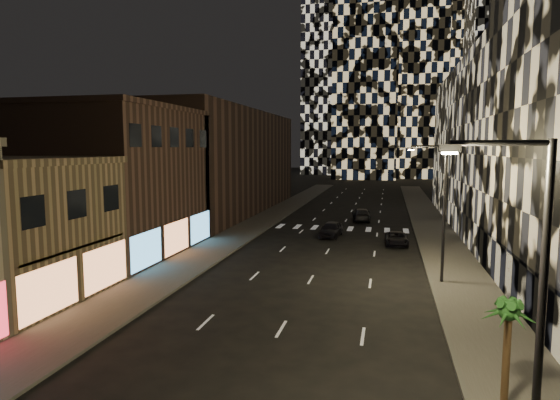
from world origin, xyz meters
The scene contains 16 objects.
sidewalk_left centered at (-10.00, 50.00, 0.07)m, with size 4.00×120.00×0.15m, color #47443F.
sidewalk_right centered at (10.00, 50.00, 0.07)m, with size 4.00×120.00×0.15m, color #47443F.
curb_left centered at (-7.90, 50.00, 0.07)m, with size 0.20×120.00×0.15m, color #4C4C47.
curb_right centered at (7.90, 50.00, 0.07)m, with size 0.20×120.00×0.15m, color #4C4C47.
retail_tan centered at (-17.00, 21.00, 4.00)m, with size 10.00×10.00×8.00m, color #8A7152.
retail_brown centered at (-17.00, 33.50, 6.00)m, with size 10.00×15.00×12.00m, color #452F27.
retail_filler_left centered at (-17.00, 60.00, 7.00)m, with size 10.00×40.00×14.00m, color #452F27.
midrise_base centered at (12.30, 24.50, 1.50)m, with size 0.60×25.00×3.00m, color #383838.
midrise_filler_right centered at (20.00, 57.00, 9.00)m, with size 16.00×40.00×18.00m, color #232326.
tower_center_low centered at (-2.00, 140.00, 47.50)m, with size 18.00×18.00×95.00m, color black.
streetlight_near centered at (8.35, 10.00, 5.35)m, with size 2.55×0.25×9.00m.
streetlight_far centered at (8.35, 30.00, 5.35)m, with size 2.55×0.25×9.00m.
car_dark_midlane centered at (-0.50, 44.75, 0.77)m, with size 1.83×4.54×1.55m, color black.
car_dark_oncoming centered at (1.87, 56.19, 0.75)m, with size 2.11×5.20×1.51m, color black.
car_dark_rightlane centered at (5.86, 42.01, 0.61)m, with size 2.01×4.36×1.21m, color black.
palm_tree centered at (9.00, 14.52, 3.31)m, with size 1.95×1.94×3.83m.
Camera 1 is at (5.00, -1.77, 8.93)m, focal length 30.00 mm.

